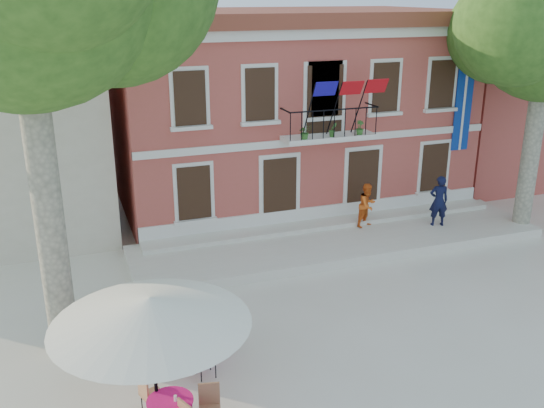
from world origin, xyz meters
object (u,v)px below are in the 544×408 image
(pedestrian_navy, at_px, (439,201))
(patio_umbrella, at_px, (150,311))
(cafe_table_0, at_px, (194,343))
(pedestrian_orange, at_px, (367,205))

(pedestrian_navy, bearing_deg, patio_umbrella, 47.91)
(patio_umbrella, height_order, cafe_table_0, patio_umbrella)
(pedestrian_navy, distance_m, pedestrian_orange, 2.52)
(patio_umbrella, xyz_separation_m, cafe_table_0, (1.18, 1.97, -2.10))
(pedestrian_orange, bearing_deg, cafe_table_0, -167.63)
(patio_umbrella, height_order, pedestrian_orange, patio_umbrella)
(pedestrian_orange, distance_m, cafe_table_0, 9.33)
(patio_umbrella, relative_size, pedestrian_orange, 2.41)
(pedestrian_orange, bearing_deg, pedestrian_navy, -41.57)
(patio_umbrella, distance_m, cafe_table_0, 3.11)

